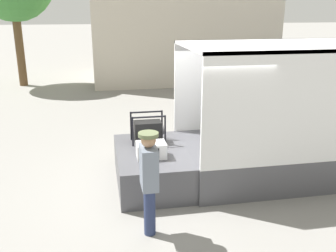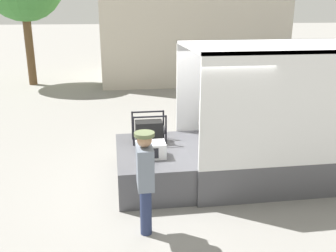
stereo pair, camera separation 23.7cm
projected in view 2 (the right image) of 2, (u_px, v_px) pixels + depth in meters
name	position (u px, v px, depth m)	size (l,w,h in m)	color
ground_plane	(185.00, 180.00, 7.73)	(160.00, 160.00, 0.00)	gray
tailgate_deck	(152.00, 166.00, 7.52)	(1.38, 2.20, 0.69)	#4C4C51
microwave	(151.00, 150.00, 7.04)	(0.55, 0.40, 0.29)	white
portable_generator	(150.00, 131.00, 7.82)	(0.70, 0.42, 0.62)	black
worker_person	(145.00, 174.00, 5.58)	(0.30, 0.44, 1.67)	navy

